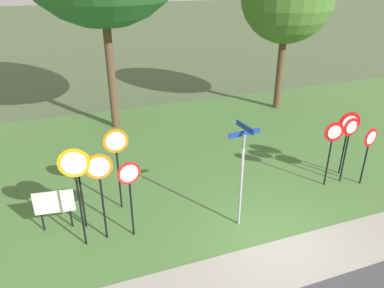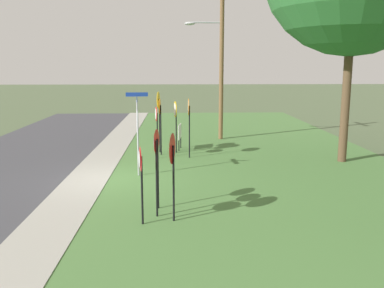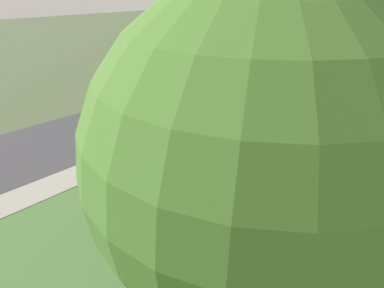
{
  "view_description": "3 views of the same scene",
  "coord_description": "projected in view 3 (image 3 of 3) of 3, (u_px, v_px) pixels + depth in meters",
  "views": [
    {
      "loc": [
        -4.93,
        -6.7,
        6.82
      ],
      "look_at": [
        -1.29,
        3.09,
        1.84
      ],
      "focal_mm": 34.51,
      "sensor_mm": 36.0,
      "label": 1
    },
    {
      "loc": [
        14.94,
        2.54,
        4.16
      ],
      "look_at": [
        -0.09,
        3.08,
        1.33
      ],
      "focal_mm": 39.13,
      "sensor_mm": 36.0,
      "label": 2
    },
    {
      "loc": [
        9.18,
        11.47,
        7.72
      ],
      "look_at": [
        -0.26,
        2.24,
        1.14
      ],
      "focal_mm": 30.13,
      "sensor_mm": 36.0,
      "label": 3
    }
  ],
  "objects": [
    {
      "name": "ground_plane",
      "position": [
        157.0,
        152.0,
        16.49
      ],
      "size": [
        160.0,
        160.0,
        0.0
      ],
      "primitive_type": "plane",
      "color": "#4C5B3D"
    },
    {
      "name": "stop_sign_near_left",
      "position": [
        254.0,
        107.0,
        17.21
      ],
      "size": [
        0.74,
        0.15,
        2.46
      ],
      "rotation": [
        0.0,
        0.0,
        0.17
      ],
      "color": "black",
      "rests_on": "grass_median"
    },
    {
      "name": "grass_median",
      "position": [
        255.0,
        201.0,
        12.73
      ],
      "size": [
        44.0,
        12.0,
        0.04
      ],
      "primitive_type": "cube",
      "color": "#477038",
      "rests_on": "ground_plane"
    },
    {
      "name": "stop_sign_far_left",
      "position": [
        244.0,
        97.0,
        17.6
      ],
      "size": [
        0.77,
        0.13,
        2.91
      ],
      "rotation": [
        0.0,
        0.0,
        -0.13
      ],
      "color": "black",
      "rests_on": "grass_median"
    },
    {
      "name": "yield_sign_near_right",
      "position": [
        107.0,
        168.0,
        11.48
      ],
      "size": [
        0.81,
        0.19,
        2.4
      ],
      "rotation": [
        0.0,
        0.0,
        -0.19
      ],
      "color": "black",
      "rests_on": "grass_median"
    },
    {
      "name": "yield_sign_near_left",
      "position": [
        109.0,
        161.0,
        12.0
      ],
      "size": [
        0.64,
        0.1,
        2.4
      ],
      "rotation": [
        0.0,
        0.0,
        0.03
      ],
      "color": "black",
      "rests_on": "grass_median"
    },
    {
      "name": "stop_sign_far_center",
      "position": [
        251.0,
        112.0,
        16.03
      ],
      "size": [
        0.73,
        0.09,
        2.67
      ],
      "rotation": [
        0.0,
        0.0,
        -0.01
      ],
      "color": "black",
      "rests_on": "grass_median"
    },
    {
      "name": "yield_sign_far_right",
      "position": [
        91.0,
        168.0,
        11.97
      ],
      "size": [
        0.65,
        0.14,
        2.09
      ],
      "rotation": [
        0.0,
        0.0,
        0.18
      ],
      "color": "black",
      "rests_on": "grass_median"
    },
    {
      "name": "notice_board",
      "position": [
        264.0,
        121.0,
        17.99
      ],
      "size": [
        1.1,
        0.17,
        1.25
      ],
      "rotation": [
        0.0,
        0.0,
        -0.13
      ],
      "color": "black",
      "rests_on": "grass_median"
    },
    {
      "name": "yield_sign_far_left",
      "position": [
        124.0,
        155.0,
        12.44
      ],
      "size": [
        0.68,
        0.16,
        2.35
      ],
      "rotation": [
        0.0,
        0.0,
        -0.19
      ],
      "color": "black",
      "rests_on": "grass_median"
    },
    {
      "name": "utility_pole",
      "position": [
        339.0,
        45.0,
        16.75
      ],
      "size": [
        2.1,
        2.16,
        8.92
      ],
      "color": "brown",
      "rests_on": "grass_median"
    },
    {
      "name": "oak_tree_right",
      "position": [
        252.0,
        156.0,
        4.31
      ],
      "size": [
        4.48,
        4.48,
        7.86
      ],
      "color": "brown",
      "rests_on": "grass_median"
    },
    {
      "name": "stop_sign_near_right",
      "position": [
        227.0,
        111.0,
        17.01
      ],
      "size": [
        0.63,
        0.13,
        2.32
      ],
      "rotation": [
        0.0,
        0.0,
        0.14
      ],
      "color": "black",
      "rests_on": "grass_median"
    },
    {
      "name": "street_name_post",
      "position": [
        179.0,
        120.0,
        15.36
      ],
      "size": [
        0.96,
        0.81,
        3.15
      ],
      "rotation": [
        0.0,
        0.0,
        0.09
      ],
      "color": "#9EA0A8",
      "rests_on": "grass_median"
    },
    {
      "name": "sidewalk_strip",
      "position": [
        147.0,
        146.0,
        16.98
      ],
      "size": [
        44.0,
        1.6,
        0.06
      ],
      "primitive_type": "cube",
      "color": "#99968C",
      "rests_on": "ground_plane"
    },
    {
      "name": "road_asphalt",
      "position": [
        106.0,
        126.0,
        19.49
      ],
      "size": [
        44.0,
        6.4,
        0.01
      ],
      "primitive_type": "cube",
      "color": "#3D3D42",
      "rests_on": "ground_plane"
    },
    {
      "name": "stop_sign_far_right",
      "position": [
        238.0,
        104.0,
        17.28
      ],
      "size": [
        0.71,
        0.11,
        2.63
      ],
      "rotation": [
        0.0,
        0.0,
        -0.07
      ],
      "color": "black",
      "rests_on": "grass_median"
    }
  ]
}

